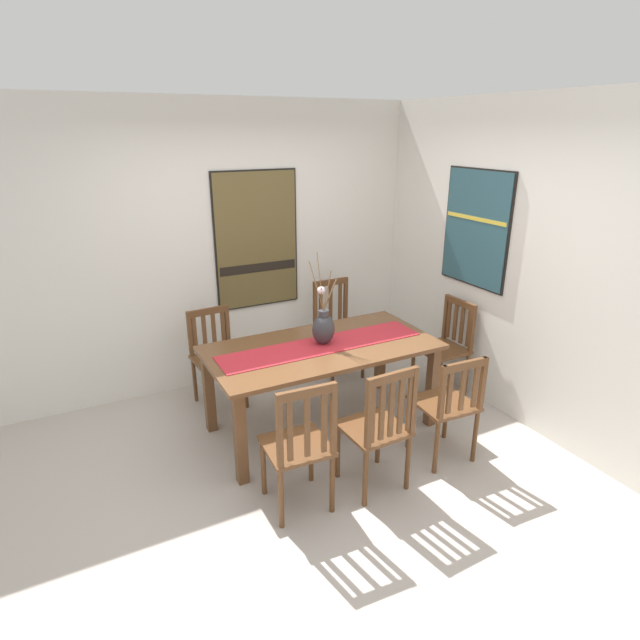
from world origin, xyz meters
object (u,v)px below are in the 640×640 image
(chair_0, at_px, (446,345))
(chair_4, at_px, (337,328))
(chair_2, at_px, (379,426))
(chair_1, at_px, (216,355))
(painting_on_back_wall, at_px, (256,240))
(dining_table, at_px, (322,357))
(centerpiece_vase, at_px, (323,327))
(chair_3, at_px, (448,405))
(chair_5, at_px, (300,445))
(painting_on_side_wall, at_px, (476,229))

(chair_0, bearing_deg, chair_4, 130.71)
(chair_0, height_order, chair_2, chair_2)
(chair_1, relative_size, painting_on_back_wall, 0.67)
(dining_table, distance_m, painting_on_back_wall, 1.48)
(centerpiece_vase, height_order, chair_0, centerpiece_vase)
(centerpiece_vase, relative_size, chair_0, 0.82)
(chair_0, relative_size, chair_3, 1.04)
(chair_2, xyz_separation_m, chair_5, (-0.58, 0.06, -0.01))
(chair_1, distance_m, chair_4, 1.29)
(chair_2, height_order, painting_on_back_wall, painting_on_back_wall)
(chair_3, bearing_deg, chair_1, 127.80)
(chair_5, relative_size, painting_on_side_wall, 0.94)
(chair_3, relative_size, chair_5, 0.91)
(painting_on_side_wall, bearing_deg, chair_2, -150.14)
(chair_2, xyz_separation_m, chair_3, (0.67, 0.06, -0.04))
(painting_on_side_wall, bearing_deg, chair_5, -158.52)
(centerpiece_vase, bearing_deg, chair_2, -93.51)
(chair_4, distance_m, painting_on_back_wall, 1.20)
(chair_3, bearing_deg, centerpiece_vase, 124.96)
(dining_table, xyz_separation_m, chair_2, (-0.03, -0.90, -0.15))
(chair_5, bearing_deg, painting_on_back_wall, 75.43)
(centerpiece_vase, height_order, chair_1, centerpiece_vase)
(centerpiece_vase, bearing_deg, chair_0, -0.10)
(centerpiece_vase, xyz_separation_m, chair_1, (-0.69, 0.80, -0.43))
(chair_4, bearing_deg, centerpiece_vase, -125.38)
(chair_4, bearing_deg, chair_2, -110.28)
(centerpiece_vase, relative_size, chair_2, 0.78)
(chair_4, bearing_deg, dining_table, -125.84)
(chair_3, bearing_deg, chair_2, -174.91)
(chair_2, height_order, chair_4, chair_4)
(chair_0, distance_m, chair_2, 1.66)
(chair_1, distance_m, chair_5, 1.67)
(painting_on_back_wall, bearing_deg, chair_0, -41.60)
(chair_0, xyz_separation_m, chair_5, (-1.96, -0.87, 0.01))
(chair_2, distance_m, chair_5, 0.58)
(chair_2, distance_m, chair_4, 1.89)
(dining_table, height_order, chair_2, chair_2)
(dining_table, bearing_deg, chair_2, -91.60)
(chair_1, height_order, chair_5, chair_5)
(chair_4, bearing_deg, chair_5, -125.74)
(chair_1, relative_size, chair_4, 0.91)
(dining_table, height_order, centerpiece_vase, centerpiece_vase)
(painting_on_back_wall, relative_size, painting_on_side_wall, 1.28)
(centerpiece_vase, distance_m, chair_5, 1.15)
(chair_0, relative_size, painting_on_side_wall, 0.89)
(centerpiece_vase, relative_size, chair_5, 0.77)
(chair_1, xyz_separation_m, painting_on_back_wall, (0.61, 0.44, 0.92))
(centerpiece_vase, xyz_separation_m, painting_on_back_wall, (-0.08, 1.25, 0.49))
(chair_0, distance_m, chair_3, 1.13)
(chair_1, distance_m, chair_2, 1.85)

